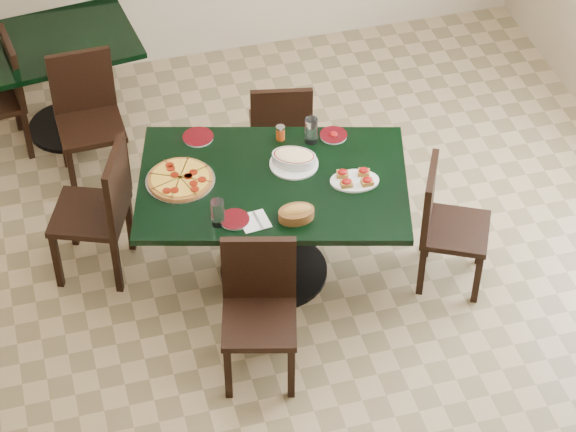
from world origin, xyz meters
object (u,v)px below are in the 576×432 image
object	(u,v)px
chair_left	(102,206)
bruschetta_platter	(355,179)
back_chair_near	(87,111)
pepperoni_pizza	(180,179)
main_table	(273,204)
back_table	(59,68)
chair_near	(259,303)
back_chair_left	(1,90)
bread_basket	(296,213)
chair_right	(444,220)
chair_far	(281,128)
lasagna_casserole	(294,158)

from	to	relation	value
chair_left	bruschetta_platter	bearing A→B (deg)	94.23
back_chair_near	pepperoni_pizza	bearing A→B (deg)	-71.99
main_table	back_table	size ratio (longest dim) A/B	1.54
chair_left	pepperoni_pizza	size ratio (longest dim) A/B	2.28
chair_near	bruschetta_platter	distance (m)	0.92
main_table	chair_left	xyz separation A→B (m)	(-0.96, 0.31, -0.06)
back_chair_left	pepperoni_pizza	xyz separation A→B (m)	(0.93, -1.54, 0.29)
back_chair_left	bread_basket	bearing A→B (deg)	28.92
back_chair_near	back_chair_left	distance (m)	0.66
main_table	chair_right	xyz separation A→B (m)	(0.96, -0.29, -0.10)
pepperoni_pizza	bread_basket	xyz separation A→B (m)	(0.56, -0.47, 0.02)
back_chair_near	bread_basket	distance (m)	1.90
chair_near	chair_left	world-z (taller)	chair_left
back_chair_left	back_table	bearing A→B (deg)	95.35
pepperoni_pizza	chair_far	bearing A→B (deg)	41.09
back_table	bread_basket	bearing A→B (deg)	-69.68
main_table	bread_basket	world-z (taller)	bread_basket
chair_far	chair_right	size ratio (longest dim) A/B	1.00
chair_right	bread_basket	size ratio (longest dim) A/B	4.12
lasagna_casserole	bruschetta_platter	xyz separation A→B (m)	(0.29, -0.24, -0.02)
main_table	chair_far	distance (m)	0.85
back_chair_left	pepperoni_pizza	size ratio (longest dim) A/B	2.14
back_chair_near	lasagna_casserole	distance (m)	1.61
main_table	pepperoni_pizza	world-z (taller)	pepperoni_pizza
back_table	pepperoni_pizza	bearing A→B (deg)	-79.02
chair_near	chair_right	world-z (taller)	chair_near
pepperoni_pizza	bread_basket	distance (m)	0.73
pepperoni_pizza	bruschetta_platter	bearing A→B (deg)	-15.45
chair_far	pepperoni_pizza	world-z (taller)	chair_far
chair_far	chair_right	distance (m)	1.30
chair_far	lasagna_casserole	xyz separation A→B (m)	(-0.11, -0.70, 0.33)
pepperoni_pizza	back_table	bearing A→B (deg)	107.94
back_chair_left	lasagna_casserole	size ratio (longest dim) A/B	2.83
bread_basket	back_chair_near	bearing A→B (deg)	120.63
chair_far	back_chair_left	xyz separation A→B (m)	(-1.70, 0.86, 0.02)
main_table	lasagna_casserole	distance (m)	0.29
main_table	back_table	world-z (taller)	same
back_chair_near	pepperoni_pizza	xyz separation A→B (m)	(0.41, -1.14, 0.27)
chair_right	bruschetta_platter	world-z (taller)	chair_right
chair_near	back_chair_near	world-z (taller)	back_chair_near
chair_far	back_chair_near	xyz separation A→B (m)	(-1.18, 0.46, 0.03)
chair_near	bruschetta_platter	size ratio (longest dim) A/B	2.76
chair_right	bread_basket	xyz separation A→B (m)	(-0.92, -0.05, 0.33)
main_table	back_chair_near	distance (m)	1.57
bruschetta_platter	back_chair_near	bearing A→B (deg)	144.93
chair_far	chair_right	bearing A→B (deg)	133.71
chair_right	lasagna_casserole	size ratio (longest dim) A/B	2.75
back_chair_left	pepperoni_pizza	distance (m)	1.82
back_chair_near	back_chair_left	bearing A→B (deg)	140.74
bruschetta_platter	back_chair_left	bearing A→B (deg)	146.98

